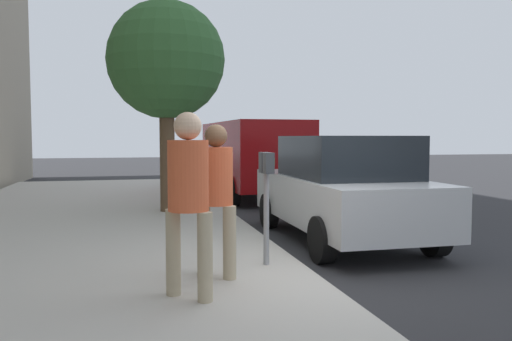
{
  "coord_description": "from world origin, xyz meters",
  "views": [
    {
      "loc": [
        -5.87,
        2.12,
        1.74
      ],
      "look_at": [
        -0.04,
        0.67,
        1.36
      ],
      "focal_mm": 35.87,
      "sensor_mm": 36.0,
      "label": 1
    }
  ],
  "objects_px": {
    "parked_sedan_near": "(342,188)",
    "parked_van_far": "(252,154)",
    "parking_meter": "(266,184)",
    "street_tree": "(166,61)",
    "pedestrian_at_meter": "(216,188)",
    "pedestrian_bystander": "(188,188)"
  },
  "relations": [
    {
      "from": "parked_sedan_near",
      "to": "parked_van_far",
      "type": "relative_size",
      "value": 0.84
    },
    {
      "from": "parking_meter",
      "to": "street_tree",
      "type": "relative_size",
      "value": 0.31
    },
    {
      "from": "pedestrian_at_meter",
      "to": "street_tree",
      "type": "relative_size",
      "value": 0.39
    },
    {
      "from": "parking_meter",
      "to": "pedestrian_bystander",
      "type": "distance_m",
      "value": 1.57
    },
    {
      "from": "parking_meter",
      "to": "pedestrian_bystander",
      "type": "relative_size",
      "value": 0.77
    },
    {
      "from": "parked_van_far",
      "to": "street_tree",
      "type": "distance_m",
      "value": 4.71
    },
    {
      "from": "pedestrian_at_meter",
      "to": "pedestrian_bystander",
      "type": "xyz_separation_m",
      "value": [
        -0.73,
        0.4,
        0.08
      ]
    },
    {
      "from": "pedestrian_at_meter",
      "to": "parked_van_far",
      "type": "distance_m",
      "value": 9.03
    },
    {
      "from": "pedestrian_at_meter",
      "to": "parked_sedan_near",
      "type": "relative_size",
      "value": 0.39
    },
    {
      "from": "pedestrian_at_meter",
      "to": "parked_sedan_near",
      "type": "xyz_separation_m",
      "value": [
        2.21,
        -2.51,
        -0.28
      ]
    },
    {
      "from": "parking_meter",
      "to": "pedestrian_at_meter",
      "type": "xyz_separation_m",
      "value": [
        -0.39,
        0.7,
        0.01
      ]
    },
    {
      "from": "parked_sedan_near",
      "to": "street_tree",
      "type": "xyz_separation_m",
      "value": [
        3.21,
        2.67,
        2.47
      ]
    },
    {
      "from": "parked_sedan_near",
      "to": "parking_meter",
      "type": "bearing_deg",
      "value": 135.2
    },
    {
      "from": "parking_meter",
      "to": "parked_sedan_near",
      "type": "distance_m",
      "value": 2.59
    },
    {
      "from": "parked_sedan_near",
      "to": "parked_van_far",
      "type": "xyz_separation_m",
      "value": [
        6.46,
        -0.0,
        0.36
      ]
    },
    {
      "from": "pedestrian_bystander",
      "to": "parked_van_far",
      "type": "bearing_deg",
      "value": 28.49
    },
    {
      "from": "pedestrian_at_meter",
      "to": "parked_sedan_near",
      "type": "bearing_deg",
      "value": 0.28
    },
    {
      "from": "parked_van_far",
      "to": "pedestrian_bystander",
      "type": "bearing_deg",
      "value": 162.81
    },
    {
      "from": "pedestrian_at_meter",
      "to": "parked_van_far",
      "type": "bearing_deg",
      "value": 32.74
    },
    {
      "from": "parking_meter",
      "to": "parked_sedan_near",
      "type": "bearing_deg",
      "value": -44.8
    },
    {
      "from": "pedestrian_bystander",
      "to": "street_tree",
      "type": "distance_m",
      "value": 6.51
    },
    {
      "from": "pedestrian_bystander",
      "to": "street_tree",
      "type": "relative_size",
      "value": 0.41
    }
  ]
}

